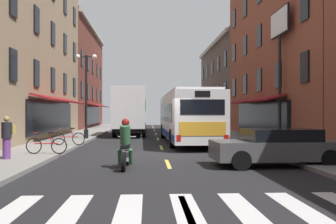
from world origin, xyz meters
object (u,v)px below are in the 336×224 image
(transit_bus, at_px, (186,116))
(bicycle_mid, at_px, (69,138))
(pedestrian_near, at_px, (7,136))
(street_lamp_twin, at_px, (86,92))
(sedan_mid, at_px, (136,124))
(sedan_near, at_px, (277,147))
(billboard_sign, at_px, (280,40))
(motorcycle_rider, at_px, (126,147))
(bicycle_near, at_px, (47,145))
(box_truck, at_px, (130,111))

(transit_bus, bearing_deg, bicycle_mid, -154.38)
(pedestrian_near, relative_size, street_lamp_twin, 0.28)
(sedan_mid, distance_m, street_lamp_twin, 13.97)
(bicycle_mid, bearing_deg, sedan_near, -40.42)
(transit_bus, bearing_deg, billboard_sign, -15.31)
(transit_bus, relative_size, bicycle_mid, 7.29)
(transit_bus, height_order, motorcycle_rider, transit_bus)
(transit_bus, relative_size, motorcycle_rider, 6.03)
(motorcycle_rider, bearing_deg, sedan_near, 3.65)
(pedestrian_near, bearing_deg, billboard_sign, -120.82)
(bicycle_near, relative_size, pedestrian_near, 1.08)
(billboard_sign, xyz_separation_m, pedestrian_near, (-12.98, -7.67, -5.15))
(transit_bus, relative_size, sedan_near, 2.81)
(sedan_mid, relative_size, bicycle_near, 2.66)
(transit_bus, distance_m, sedan_mid, 15.95)
(box_truck, distance_m, sedan_mid, 8.60)
(box_truck, height_order, pedestrian_near, box_truck)
(sedan_mid, distance_m, motorcycle_rider, 26.39)
(transit_bus, xyz_separation_m, box_truck, (-3.78, 7.03, 0.35))
(bicycle_mid, height_order, street_lamp_twin, street_lamp_twin)
(street_lamp_twin, bearing_deg, motorcycle_rider, -75.56)
(pedestrian_near, bearing_deg, box_truck, -74.68)
(transit_bus, bearing_deg, sedan_near, -78.74)
(billboard_sign, height_order, motorcycle_rider, billboard_sign)
(billboard_sign, relative_size, sedan_near, 1.76)
(pedestrian_near, bearing_deg, street_lamp_twin, -67.10)
(box_truck, height_order, bicycle_near, box_truck)
(billboard_sign, height_order, bicycle_near, billboard_sign)
(sedan_mid, height_order, motorcycle_rider, motorcycle_rider)
(billboard_sign, distance_m, sedan_near, 11.06)
(sedan_near, bearing_deg, pedestrian_near, 171.94)
(motorcycle_rider, relative_size, pedestrian_near, 1.31)
(transit_bus, relative_size, pedestrian_near, 7.87)
(billboard_sign, relative_size, sedan_mid, 1.72)
(box_truck, bearing_deg, transit_bus, -61.74)
(box_truck, distance_m, bicycle_near, 14.84)
(transit_bus, bearing_deg, sedan_mid, 102.72)
(sedan_near, relative_size, street_lamp_twin, 0.80)
(bicycle_mid, bearing_deg, bicycle_near, -90.49)
(box_truck, bearing_deg, billboard_sign, -42.87)
(sedan_near, relative_size, motorcycle_rider, 2.15)
(sedan_mid, bearing_deg, billboard_sign, -62.41)
(box_truck, bearing_deg, pedestrian_near, -103.29)
(motorcycle_rider, distance_m, bicycle_mid, 8.43)
(box_truck, relative_size, sedan_near, 1.77)
(billboard_sign, distance_m, street_lamp_twin, 12.72)
(sedan_near, xyz_separation_m, pedestrian_near, (-9.70, 1.37, 0.30))
(billboard_sign, bearing_deg, pedestrian_near, -149.43)
(bicycle_near, bearing_deg, bicycle_mid, 89.51)
(sedan_near, xyz_separation_m, sedan_mid, (-5.60, 26.05, 0.04))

